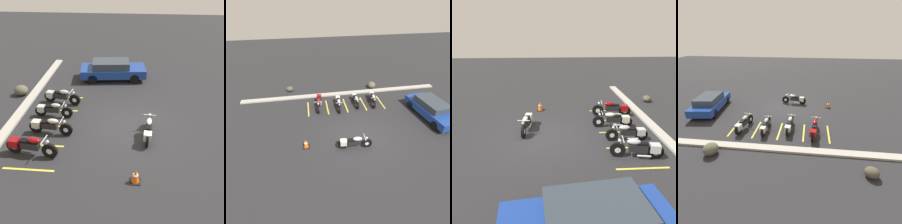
{
  "view_description": "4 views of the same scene",
  "coord_description": "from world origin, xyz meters",
  "views": [
    {
      "loc": [
        -10.72,
        0.09,
        7.23
      ],
      "look_at": [
        0.66,
        1.07,
        0.44
      ],
      "focal_mm": 42.0,
      "sensor_mm": 36.0,
      "label": 1
    },
    {
      "loc": [
        -2.99,
        -8.01,
        8.03
      ],
      "look_at": [
        -1.2,
        2.04,
        0.82
      ],
      "focal_mm": 28.0,
      "sensor_mm": 36.0,
      "label": 2
    },
    {
      "loc": [
        9.71,
        0.62,
        5.05
      ],
      "look_at": [
        -0.95,
        1.23,
        0.89
      ],
      "focal_mm": 35.0,
      "sensor_mm": 36.0,
      "label": 3
    },
    {
      "loc": [
        -2.03,
        13.67,
        5.91
      ],
      "look_at": [
        -0.67,
        2.38,
        0.61
      ],
      "focal_mm": 28.0,
      "sensor_mm": 36.0,
      "label": 4
    }
  ],
  "objects": [
    {
      "name": "ground",
      "position": [
        0.0,
        0.0,
        0.0
      ],
      "size": [
        60.0,
        60.0,
        0.0
      ],
      "primitive_type": "plane",
      "color": "#262628"
    },
    {
      "name": "motorcycle_cream_featured",
      "position": [
        -0.76,
        -0.72,
        0.44
      ],
      "size": [
        2.13,
        0.61,
        0.84
      ],
      "rotation": [
        0.0,
        0.0,
        -0.1
      ],
      "color": "black",
      "rests_on": "ground"
    },
    {
      "name": "parked_bike_0",
      "position": [
        -2.4,
        4.29,
        0.48
      ],
      "size": [
        0.69,
        2.28,
        0.9
      ],
      "rotation": [
        0.0,
        0.0,
        -1.69
      ],
      "color": "black",
      "rests_on": "ground"
    },
    {
      "name": "parked_bike_1",
      "position": [
        -0.83,
        3.93,
        0.44
      ],
      "size": [
        0.59,
        2.11,
        0.83
      ],
      "rotation": [
        0.0,
        0.0,
        -1.65
      ],
      "color": "black",
      "rests_on": "ground"
    },
    {
      "name": "parked_bike_2",
      "position": [
        0.68,
        4.21,
        0.42
      ],
      "size": [
        0.56,
        2.0,
        0.79
      ],
      "rotation": [
        0.0,
        0.0,
        -1.6
      ],
      "color": "black",
      "rests_on": "ground"
    },
    {
      "name": "parked_bike_3",
      "position": [
        2.17,
        4.14,
        0.45
      ],
      "size": [
        0.72,
        2.15,
        0.85
      ],
      "rotation": [
        0.0,
        0.0,
        -1.74
      ],
      "color": "black",
      "rests_on": "ground"
    },
    {
      "name": "car_blue",
      "position": [
        5.88,
        1.48,
        0.68
      ],
      "size": [
        2.26,
        4.47,
        1.29
      ],
      "rotation": [
        0.0,
        0.0,
        -1.46
      ],
      "color": "black",
      "rests_on": "ground"
    },
    {
      "name": "concrete_curb",
      "position": [
        0.0,
        6.02,
        0.06
      ],
      "size": [
        18.0,
        0.5,
        0.12
      ],
      "primitive_type": "cube",
      "color": "#A8A399",
      "rests_on": "ground"
    },
    {
      "name": "landscape_rock_0",
      "position": [
        -4.92,
        7.44,
        0.24
      ],
      "size": [
        0.75,
        0.7,
        0.47
      ],
      "primitive_type": "ellipsoid",
      "rotation": [
        0.0,
        0.0,
        2.93
      ],
      "color": "#4C4736",
      "rests_on": "ground"
    },
    {
      "name": "landscape_rock_1",
      "position": [
        2.98,
        6.77,
        0.31
      ],
      "size": [
        0.85,
        0.91,
        0.62
      ],
      "primitive_type": "ellipsoid",
      "rotation": [
        0.0,
        0.0,
        1.45
      ],
      "color": "#53543F",
      "rests_on": "ground"
    },
    {
      "name": "traffic_cone",
      "position": [
        -3.6,
        -0.17,
        0.28
      ],
      "size": [
        0.4,
        0.4,
        0.6
      ],
      "color": "black",
      "rests_on": "ground"
    },
    {
      "name": "stall_line_0",
      "position": [
        -3.32,
        4.05,
        0.0
      ],
      "size": [
        0.1,
        2.1,
        0.0
      ],
      "primitive_type": "cube",
      "color": "gold",
      "rests_on": "ground"
    },
    {
      "name": "stall_line_1",
      "position": [
        -1.76,
        4.05,
        0.0
      ],
      "size": [
        0.1,
        2.1,
        0.0
      ],
      "primitive_type": "cube",
      "color": "gold",
      "rests_on": "ground"
    },
    {
      "name": "stall_line_2",
      "position": [
        -0.21,
        4.05,
        0.0
      ],
      "size": [
        0.1,
        2.1,
        0.0
      ],
      "primitive_type": "cube",
      "color": "gold",
      "rests_on": "ground"
    },
    {
      "name": "stall_line_3",
      "position": [
        1.35,
        4.05,
        0.0
      ],
      "size": [
        0.1,
        2.1,
        0.0
      ],
      "primitive_type": "cube",
      "color": "gold",
      "rests_on": "ground"
    },
    {
      "name": "stall_line_4",
      "position": [
        2.9,
        4.05,
        0.0
      ],
      "size": [
        0.1,
        2.1,
        0.0
      ],
      "primitive_type": "cube",
      "color": "gold",
      "rests_on": "ground"
    }
  ]
}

